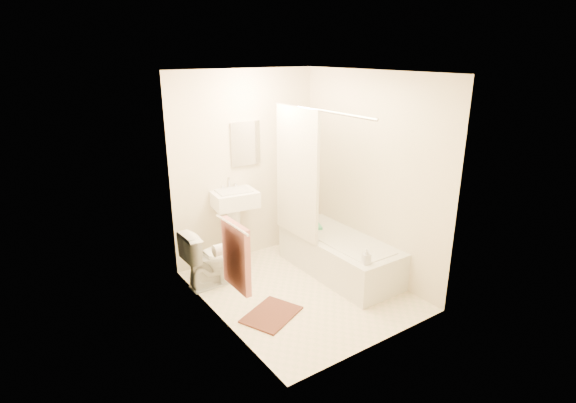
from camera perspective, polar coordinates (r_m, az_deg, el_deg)
floor at (r=5.23m, az=1.58°, el=-11.18°), size 2.40×2.40×0.00m
ceiling at (r=4.54m, az=1.86°, el=16.12°), size 2.40×2.40×0.00m
wall_back at (r=5.72m, az=-5.41°, el=4.42°), size 2.00×0.02×2.40m
wall_left at (r=4.26m, az=-9.23°, el=-0.78°), size 0.02×2.40×2.40m
wall_right at (r=5.37m, az=10.37°, el=3.25°), size 0.02×2.40×2.40m
mirror at (r=5.64m, az=-5.40°, el=7.33°), size 0.40×0.03×0.55m
curtain_rod at (r=4.83m, az=4.02°, el=11.48°), size 0.03×1.70×0.03m
shower_curtain at (r=5.30m, az=1.15°, el=3.56°), size 0.04×0.80×1.55m
towel_bar at (r=4.10m, az=-7.14°, el=-2.96°), size 0.02×0.60×0.02m
towel at (r=4.24m, az=-6.60°, el=-6.89°), size 0.06×0.45×0.66m
toilet_paper at (r=4.58m, az=-8.76°, el=-6.11°), size 0.11×0.12×0.12m
toilet at (r=5.27m, az=-9.58°, el=-7.03°), size 0.70×0.40×0.68m
sink at (r=5.69m, az=-6.83°, el=-2.86°), size 0.58×0.49×1.05m
bathtub at (r=5.55m, az=6.52°, el=-6.81°), size 0.70×1.60×0.45m
bath_mat at (r=4.78m, az=-2.12°, el=-14.15°), size 0.70×0.63×0.02m
soap_bottle at (r=4.85m, az=9.92°, el=-6.87°), size 0.10×0.10×0.17m
scrub_brush at (r=5.75m, az=3.80°, el=-3.14°), size 0.15×0.23×0.04m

